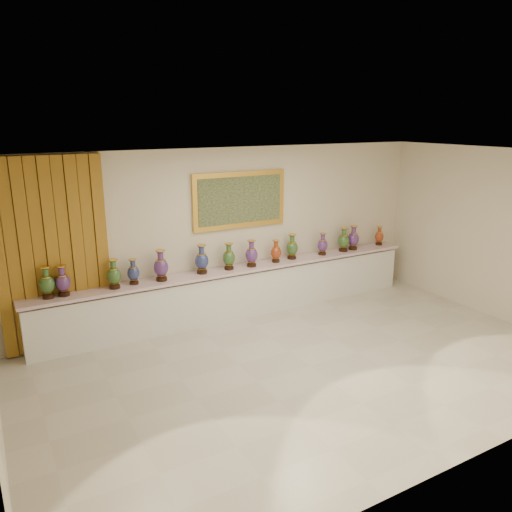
{
  "coord_description": "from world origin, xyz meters",
  "views": [
    {
      "loc": [
        -3.9,
        -5.32,
        3.49
      ],
      "look_at": [
        0.05,
        1.7,
        1.25
      ],
      "focal_mm": 35.0,
      "sensor_mm": 36.0,
      "label": 1
    }
  ],
  "objects": [
    {
      "name": "vase_3",
      "position": [
        -1.88,
        2.28,
        1.09
      ],
      "size": [
        0.26,
        0.26,
        0.42
      ],
      "rotation": [
        0.0,
        0.0,
        0.42
      ],
      "color": "black",
      "rests_on": "counter"
    },
    {
      "name": "room",
      "position": [
        -2.52,
        2.44,
        1.59
      ],
      "size": [
        8.0,
        8.0,
        8.0
      ],
      "color": "beige",
      "rests_on": "ground"
    },
    {
      "name": "vase_6",
      "position": [
        -0.19,
        2.25,
        1.11
      ],
      "size": [
        0.24,
        0.24,
        0.48
      ],
      "rotation": [
        0.0,
        0.0,
        -0.09
      ],
      "color": "black",
      "rests_on": "counter"
    },
    {
      "name": "vase_2",
      "position": [
        -2.2,
        2.23,
        1.11
      ],
      "size": [
        0.22,
        0.22,
        0.47
      ],
      "rotation": [
        0.0,
        0.0,
        0.02
      ],
      "color": "black",
      "rests_on": "counter"
    },
    {
      "name": "vase_7",
      "position": [
        0.25,
        2.22,
        1.12
      ],
      "size": [
        0.29,
        0.29,
        0.48
      ],
      "rotation": [
        0.0,
        0.0,
        0.35
      ],
      "color": "black",
      "rests_on": "counter"
    },
    {
      "name": "ground",
      "position": [
        0.0,
        0.0,
        0.0
      ],
      "size": [
        8.0,
        8.0,
        0.0
      ],
      "primitive_type": "plane",
      "color": "beige",
      "rests_on": "ground"
    },
    {
      "name": "vase_4",
      "position": [
        -1.43,
        2.24,
        1.13
      ],
      "size": [
        0.28,
        0.28,
        0.52
      ],
      "rotation": [
        0.0,
        0.0,
        -0.19
      ],
      "color": "black",
      "rests_on": "counter"
    },
    {
      "name": "vase_1",
      "position": [
        -2.95,
        2.26,
        1.11
      ],
      "size": [
        0.29,
        0.29,
        0.47
      ],
      "rotation": [
        0.0,
        0.0,
        0.43
      ],
      "color": "black",
      "rests_on": "counter"
    },
    {
      "name": "vase_12",
      "position": [
        2.62,
        2.25,
        1.12
      ],
      "size": [
        0.3,
        0.3,
        0.49
      ],
      "rotation": [
        0.0,
        0.0,
        0.37
      ],
      "color": "black",
      "rests_on": "counter"
    },
    {
      "name": "vase_10",
      "position": [
        1.84,
        2.24,
        1.09
      ],
      "size": [
        0.21,
        0.21,
        0.43
      ],
      "rotation": [
        0.0,
        0.0,
        -0.05
      ],
      "color": "black",
      "rests_on": "counter"
    },
    {
      "name": "vase_9",
      "position": [
        1.16,
        2.28,
        1.11
      ],
      "size": [
        0.25,
        0.25,
        0.48
      ],
      "rotation": [
        0.0,
        0.0,
        0.12
      ],
      "color": "black",
      "rests_on": "counter"
    },
    {
      "name": "vase_0",
      "position": [
        -3.17,
        2.27,
        1.12
      ],
      "size": [
        0.28,
        0.28,
        0.49
      ],
      "rotation": [
        0.0,
        0.0,
        -0.31
      ],
      "color": "black",
      "rests_on": "counter"
    },
    {
      "name": "counter",
      "position": [
        0.0,
        2.27,
        0.44
      ],
      "size": [
        7.28,
        0.48,
        0.9
      ],
      "color": "white",
      "rests_on": "ground"
    },
    {
      "name": "vase_5",
      "position": [
        -0.7,
        2.28,
        1.13
      ],
      "size": [
        0.24,
        0.24,
        0.5
      ],
      "rotation": [
        0.0,
        0.0,
        -0.02
      ],
      "color": "black",
      "rests_on": "counter"
    },
    {
      "name": "vase_8",
      "position": [
        0.77,
        2.24,
        1.09
      ],
      "size": [
        0.24,
        0.24,
        0.42
      ],
      "rotation": [
        0.0,
        0.0,
        0.29
      ],
      "color": "black",
      "rests_on": "counter"
    },
    {
      "name": "vase_11",
      "position": [
        2.36,
        2.24,
        1.11
      ],
      "size": [
        0.24,
        0.24,
        0.48
      ],
      "rotation": [
        0.0,
        0.0,
        0.1
      ],
      "color": "black",
      "rests_on": "counter"
    },
    {
      "name": "vase_13",
      "position": [
        3.35,
        2.29,
        1.08
      ],
      "size": [
        0.22,
        0.22,
        0.39
      ],
      "rotation": [
        0.0,
        0.0,
        0.23
      ],
      "color": "black",
      "rests_on": "counter"
    }
  ]
}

